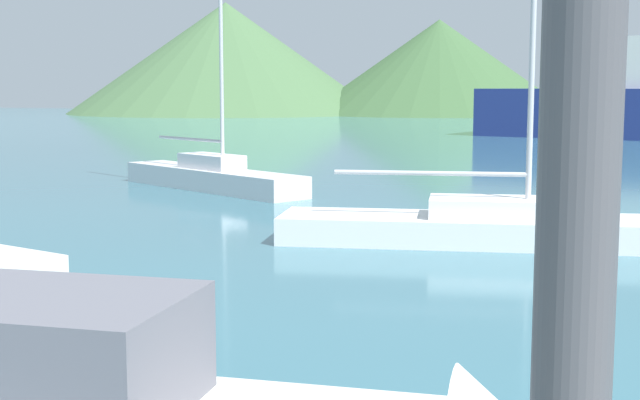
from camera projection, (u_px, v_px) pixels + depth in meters
sailboat_inner at (494, 226)px, 18.60m from camera, size 9.19×3.38×8.53m
sailboat_middle at (212, 174)px, 28.57m from camera, size 7.74×5.28×11.05m
hill_west at (226, 58)px, 113.79m from camera, size 40.10×40.10×14.00m
hill_central at (439, 67)px, 110.70m from camera, size 33.41×33.41×11.62m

